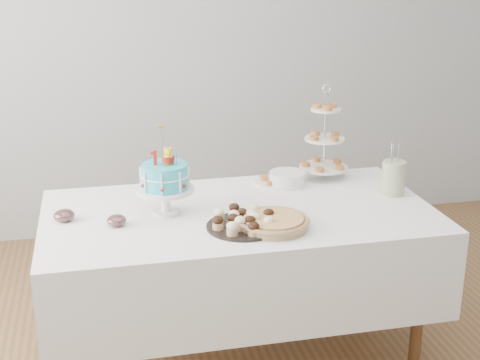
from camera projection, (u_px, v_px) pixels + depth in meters
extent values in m
cube|color=#9A9D9F|center=(187.00, 47.00, 4.69)|extent=(5.00, 0.04, 2.70)
cube|color=white|center=(239.00, 251.00, 3.38)|extent=(1.92, 1.02, 0.45)
cylinder|color=#56321D|center=(75.00, 347.00, 2.93)|extent=(0.06, 0.06, 0.67)
cylinder|color=#56321D|center=(419.00, 306.00, 3.27)|extent=(0.06, 0.06, 0.67)
cylinder|color=#56321D|center=(77.00, 273.00, 3.62)|extent=(0.06, 0.06, 0.67)
cylinder|color=#56321D|center=(361.00, 245.00, 3.95)|extent=(0.06, 0.06, 0.67)
cylinder|color=#30C1D4|center=(165.00, 176.00, 3.20)|extent=(0.22, 0.22, 0.12)
torus|color=white|center=(165.00, 175.00, 3.20)|extent=(0.23, 0.23, 0.01)
cube|color=#AD1C12|center=(155.00, 158.00, 3.16)|extent=(0.02, 0.02, 0.07)
cylinder|color=blue|center=(176.00, 159.00, 3.14)|extent=(0.01, 0.01, 0.07)
cylinder|color=silver|center=(162.00, 145.00, 3.18)|extent=(0.00, 0.00, 0.17)
cylinder|color=gold|center=(162.00, 127.00, 3.15)|extent=(0.04, 0.04, 0.01)
cylinder|color=black|center=(244.00, 226.00, 3.09)|extent=(0.35, 0.35, 0.01)
ellipsoid|color=black|center=(229.00, 217.00, 3.06)|extent=(0.05, 0.05, 0.04)
ellipsoid|color=#F4EDBD|center=(258.00, 215.00, 3.09)|extent=(0.05, 0.05, 0.04)
cylinder|color=tan|center=(273.00, 224.00, 3.08)|extent=(0.31, 0.31, 0.04)
cylinder|color=#B77E47|center=(274.00, 219.00, 3.07)|extent=(0.28, 0.28, 0.02)
torus|color=tan|center=(274.00, 220.00, 3.07)|extent=(0.34, 0.34, 0.02)
cylinder|color=silver|center=(325.00, 135.00, 3.71)|extent=(0.01, 0.01, 0.49)
cylinder|color=white|center=(323.00, 167.00, 3.77)|extent=(0.27, 0.27, 0.01)
cylinder|color=white|center=(325.00, 139.00, 3.72)|extent=(0.22, 0.22, 0.01)
cylinder|color=white|center=(326.00, 110.00, 3.67)|extent=(0.17, 0.17, 0.01)
torus|color=silver|center=(327.00, 89.00, 3.63)|extent=(0.05, 0.01, 0.05)
cylinder|color=white|center=(287.00, 179.00, 3.64)|extent=(0.20, 0.20, 0.08)
cylinder|color=white|center=(277.00, 182.00, 3.68)|extent=(0.25, 0.25, 0.01)
ellipsoid|color=silver|center=(117.00, 221.00, 3.10)|extent=(0.09, 0.09, 0.05)
cylinder|color=#5C0A07|center=(117.00, 221.00, 3.10)|extent=(0.06, 0.06, 0.03)
ellipsoid|color=silver|center=(64.00, 215.00, 3.16)|extent=(0.10, 0.10, 0.06)
cylinder|color=#5C0A07|center=(64.00, 216.00, 3.16)|extent=(0.07, 0.07, 0.03)
cylinder|color=beige|center=(393.00, 178.00, 3.49)|extent=(0.12, 0.12, 0.18)
cylinder|color=beige|center=(403.00, 173.00, 3.52)|extent=(0.01, 0.01, 0.10)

